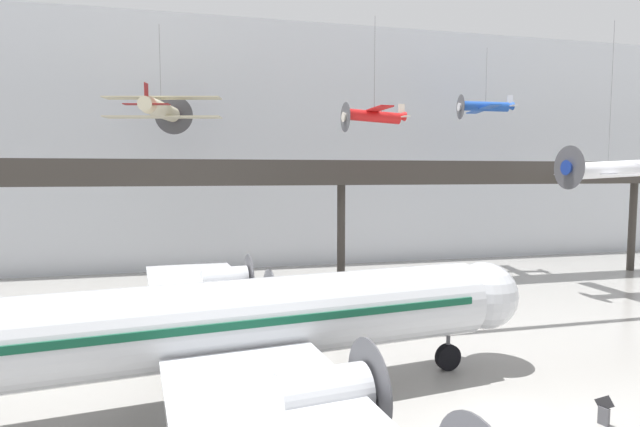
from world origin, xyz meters
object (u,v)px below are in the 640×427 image
at_px(suspended_plane_cream_biplane, 161,109).
at_px(suspended_plane_red_highwing, 374,116).
at_px(suspended_plane_white_twin, 608,170).
at_px(airliner_silver_main, 206,326).
at_px(suspended_plane_blue_trainer, 485,107).
at_px(info_sign_pedestal, 604,414).

bearing_deg(suspended_plane_cream_biplane, suspended_plane_red_highwing, -97.61).
bearing_deg(suspended_plane_white_twin, suspended_plane_red_highwing, -11.16).
bearing_deg(suspended_plane_white_twin, airliner_silver_main, 22.80).
height_order(suspended_plane_blue_trainer, suspended_plane_red_highwing, suspended_plane_blue_trainer).
distance_m(airliner_silver_main, suspended_plane_blue_trainer, 37.75).
xyz_separation_m(airliner_silver_main, suspended_plane_white_twin, (31.05, 12.58, 6.47)).
bearing_deg(airliner_silver_main, suspended_plane_blue_trainer, 33.92).
relative_size(suspended_plane_blue_trainer, info_sign_pedestal, 5.46).
distance_m(suspended_plane_white_twin, suspended_plane_cream_biplane, 35.97).
height_order(suspended_plane_white_twin, suspended_plane_cream_biplane, suspended_plane_cream_biplane).
bearing_deg(airliner_silver_main, suspended_plane_cream_biplane, 90.78).
bearing_deg(suspended_plane_red_highwing, suspended_plane_cream_biplane, -23.13).
xyz_separation_m(suspended_plane_blue_trainer, suspended_plane_cream_biplane, (-29.96, -0.91, -1.24)).
height_order(suspended_plane_cream_biplane, info_sign_pedestal, suspended_plane_cream_biplane).
height_order(airliner_silver_main, info_sign_pedestal, airliner_silver_main).
relative_size(airliner_silver_main, suspended_plane_blue_trainer, 5.30).
bearing_deg(suspended_plane_red_highwing, info_sign_pedestal, 93.05).
relative_size(suspended_plane_red_highwing, suspended_plane_cream_biplane, 0.91).
bearing_deg(airliner_silver_main, info_sign_pedestal, -25.28).
xyz_separation_m(suspended_plane_blue_trainer, suspended_plane_white_twin, (4.26, -10.83, -6.16)).
height_order(airliner_silver_main, suspended_plane_white_twin, suspended_plane_white_twin).
xyz_separation_m(suspended_plane_red_highwing, suspended_plane_white_twin, (18.10, -3.81, -4.17)).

